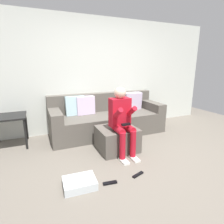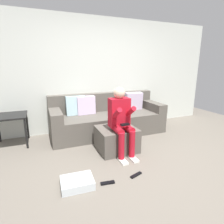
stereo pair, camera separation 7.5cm
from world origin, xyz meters
TOP-DOWN VIEW (x-y plane):
  - ground_plane at (0.00, 0.00)m, footprint 7.61×7.61m
  - wall_back at (0.00, 2.05)m, footprint 5.85×0.10m
  - couch_sectional at (0.00, 1.62)m, footprint 2.45×0.89m
  - ottoman at (-0.16, 0.73)m, footprint 0.66×0.61m
  - person_seated at (-0.14, 0.57)m, footprint 0.34×0.57m
  - storage_bin at (-1.02, -0.04)m, footprint 0.42×0.33m
  - side_table at (-1.91, 1.65)m, footprint 0.57×0.58m
  - remote_near_ottoman at (-0.23, -0.12)m, footprint 0.20×0.10m
  - remote_by_storage_bin at (-0.65, -0.14)m, footprint 0.19×0.07m

SIDE VIEW (x-z plane):
  - ground_plane at x=0.00m, z-range 0.00..0.00m
  - remote_near_ottoman at x=-0.23m, z-range 0.00..0.02m
  - remote_by_storage_bin at x=-0.65m, z-range 0.00..0.02m
  - storage_bin at x=-1.02m, z-range 0.00..0.10m
  - ottoman at x=-0.16m, z-range 0.00..0.41m
  - couch_sectional at x=0.00m, z-range -0.10..0.76m
  - side_table at x=-1.91m, z-range 0.21..0.80m
  - person_seated at x=-0.14m, z-range 0.07..1.21m
  - wall_back at x=0.00m, z-range 0.00..2.51m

